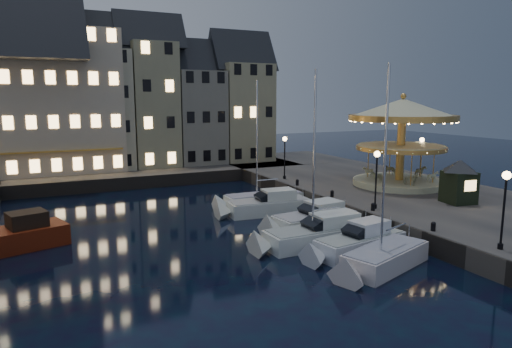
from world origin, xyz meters
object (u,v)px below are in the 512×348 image
ticket_kiosk (460,174)px  streetlamp_c (285,151)px  streetlamp_b (376,171)px  streetlamp_d (421,153)px  bollard_b (373,206)px  motorboat_e (264,206)px  motorboat_b (355,245)px  carousel (402,125)px  streetlamp_a (505,199)px  motorboat_a (380,261)px  bollard_a (433,226)px  motorboat_f (258,201)px  red_fishing_boat (5,240)px  motorboat_d (311,221)px  bollard_d (297,182)px  motorboat_c (317,235)px  bollard_c (332,193)px

ticket_kiosk → streetlamp_c: bearing=114.7°
streetlamp_c → streetlamp_b: bearing=-90.0°
streetlamp_d → bollard_b: streetlamp_d is taller
motorboat_e → streetlamp_c: bearing=51.1°
streetlamp_c → motorboat_b: size_ratio=0.60×
carousel → ticket_kiosk: carousel is taller
ticket_kiosk → streetlamp_a: bearing=-128.3°
motorboat_b → carousel: (13.04, 10.59, 6.12)m
streetlamp_b → motorboat_a: (-5.49, -7.05, -3.48)m
streetlamp_c → bollard_a: 19.66m
bollard_a → motorboat_f: bearing=107.2°
streetlamp_c → motorboat_a: motorboat_a is taller
motorboat_a → red_fishing_boat: bearing=146.5°
motorboat_a → streetlamp_a: bearing=-28.3°
bollard_b → motorboat_d: (-4.15, 1.59, -0.96)m
motorboat_a → motorboat_f: (0.31, 15.83, -0.01)m
bollard_a → motorboat_a: 5.11m
bollard_d → motorboat_c: motorboat_c is taller
motorboat_e → motorboat_d: bearing=-79.2°
bollard_d → motorboat_b: size_ratio=0.08×
bollard_b → ticket_kiosk: ticket_kiosk is taller
streetlamp_b → bollard_c: bearing=97.6°
streetlamp_c → bollard_a: size_ratio=7.32×
motorboat_c → streetlamp_d: bearing=27.2°
streetlamp_a → bollard_c: streetlamp_a is taller
bollard_d → carousel: carousel is taller
streetlamp_d → motorboat_a: bearing=-140.1°
motorboat_b → bollard_a: bearing=-18.0°
bollard_b → motorboat_c: motorboat_c is taller
motorboat_a → red_fishing_boat: motorboat_a is taller
bollard_b → motorboat_d: 4.54m
bollard_c → motorboat_e: motorboat_e is taller
streetlamp_c → bollard_a: streetlamp_c is taller
bollard_d → motorboat_e: size_ratio=0.07×
motorboat_e → bollard_c: bearing=-19.9°
streetlamp_a → carousel: (7.85, 16.08, 2.75)m
streetlamp_c → bollard_b: (-0.60, -14.00, -2.41)m
motorboat_c → streetlamp_b: bearing=17.9°
bollard_a → motorboat_e: (-5.15, 12.36, -0.96)m
streetlamp_a → motorboat_f: motorboat_f is taller
bollard_c → ticket_kiosk: ticket_kiosk is taller
ticket_kiosk → red_fishing_boat: bearing=168.1°
bollard_a → streetlamp_c: bearing=88.2°
bollard_c → motorboat_a: motorboat_a is taller
streetlamp_c → motorboat_d: size_ratio=0.57×
streetlamp_b → motorboat_d: 5.93m
bollard_a → bollard_d: same height
bollard_a → motorboat_c: 6.95m
bollard_b → streetlamp_c: bearing=87.5°
streetlamp_b → red_fishing_boat: red_fishing_boat is taller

